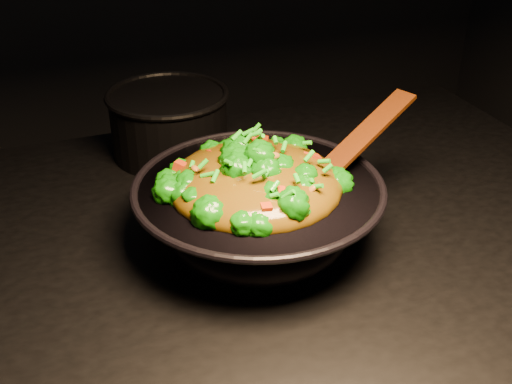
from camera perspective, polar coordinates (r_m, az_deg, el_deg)
name	(u,v)px	position (r m, az deg, el deg)	size (l,w,h in m)	color
wok	(258,216)	(0.96, 0.21, -2.11)	(0.36, 0.36, 0.10)	black
stir_fry	(255,160)	(0.91, -0.09, 2.85)	(0.25, 0.25, 0.09)	#126907
spatula	(358,141)	(0.99, 9.04, 4.49)	(0.25, 0.04, 0.01)	#3A1405
back_pot	(169,123)	(1.24, -7.72, 6.12)	(0.22, 0.22, 0.13)	black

